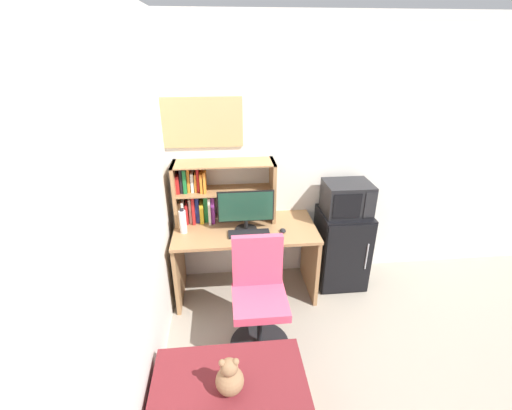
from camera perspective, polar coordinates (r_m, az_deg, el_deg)
The scene contains 13 objects.
wall_back at distance 3.69m, azimuth 18.07°, elevation 7.69°, with size 6.40×0.04×2.60m, color silver.
wall_left at distance 1.98m, azimuth -21.41°, elevation -7.75°, with size 0.04×4.40×2.60m, color silver.
desk at distance 3.39m, azimuth -1.75°, elevation -7.02°, with size 1.35×0.67×0.74m.
hutch_bookshelf at distance 3.34m, azimuth -7.93°, elevation 2.03°, with size 0.96×0.29×0.59m.
monitor at distance 3.15m, azimuth -1.70°, elevation -0.68°, with size 0.52×0.20×0.39m.
keyboard at distance 3.16m, azimuth -1.16°, elevation -4.77°, with size 0.38×0.14×0.02m, color black.
computer_mouse at distance 3.21m, azimuth 4.47°, elevation -4.24°, with size 0.05×0.08×0.03m, color black.
water_bottle at distance 3.22m, azimuth -12.01°, elevation -2.68°, with size 0.06×0.06×0.24m.
mini_fridge at distance 3.71m, azimuth 13.91°, elevation -6.86°, with size 0.49×0.50×0.81m.
microwave at distance 3.46m, azimuth 14.83°, elevation 1.12°, with size 0.44×0.37×0.31m.
desk_chair at distance 2.90m, azimuth 0.49°, elevation -15.72°, with size 0.50×0.50×0.96m.
teddy_bear at distance 2.30m, azimuth -4.39°, elevation -26.62°, with size 0.17×0.17×0.26m.
wall_corkboard at distance 3.27m, azimuth -9.25°, elevation 13.32°, with size 0.78×0.02×0.46m, color tan.
Camera 1 is at (-1.06, -3.21, 2.31)m, focal length 24.17 mm.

